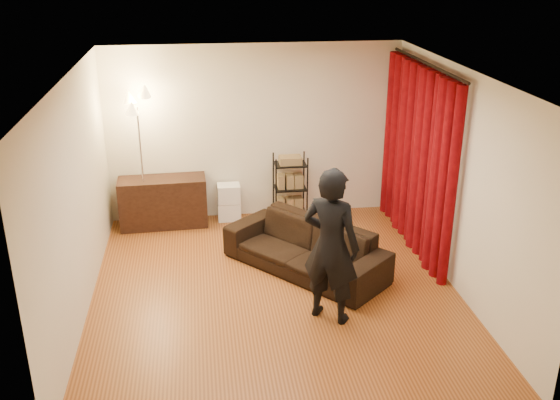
{
  "coord_description": "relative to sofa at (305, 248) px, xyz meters",
  "views": [
    {
      "loc": [
        -0.85,
        -6.75,
        3.96
      ],
      "look_at": [
        0.1,
        0.3,
        1.1
      ],
      "focal_mm": 40.0,
      "sensor_mm": 36.0,
      "label": 1
    }
  ],
  "objects": [
    {
      "name": "floor",
      "position": [
        -0.46,
        -0.5,
        -0.32
      ],
      "size": [
        5.0,
        5.0,
        0.0
      ],
      "primitive_type": "plane",
      "color": "#9B5925",
      "rests_on": "ground"
    },
    {
      "name": "wall_back",
      "position": [
        -0.46,
        2.0,
        1.03
      ],
      "size": [
        5.0,
        0.0,
        5.0
      ],
      "primitive_type": "plane",
      "rotation": [
        1.57,
        0.0,
        0.0
      ],
      "color": "beige",
      "rests_on": "ground"
    },
    {
      "name": "wall_front",
      "position": [
        -0.46,
        -3.0,
        1.03
      ],
      "size": [
        5.0,
        0.0,
        5.0
      ],
      "primitive_type": "plane",
      "rotation": [
        -1.57,
        0.0,
        0.0
      ],
      "color": "beige",
      "rests_on": "ground"
    },
    {
      "name": "wire_shelf",
      "position": [
        0.05,
        1.68,
        0.21
      ],
      "size": [
        0.58,
        0.5,
        1.06
      ],
      "primitive_type": null,
      "rotation": [
        0.0,
        0.0,
        -0.42
      ],
      "color": "black",
      "rests_on": "ground"
    },
    {
      "name": "floor_lamp",
      "position": [
        -2.17,
        1.63,
        0.74
      ],
      "size": [
        0.43,
        0.43,
        2.13
      ],
      "primitive_type": null,
      "rotation": [
        0.0,
        0.0,
        -0.15
      ],
      "color": "silver",
      "rests_on": "ground"
    },
    {
      "name": "curtain",
      "position": [
        1.67,
        0.62,
        0.95
      ],
      "size": [
        0.22,
        2.65,
        2.55
      ],
      "primitive_type": null,
      "color": "maroon",
      "rests_on": "ground"
    },
    {
      "name": "wall_right",
      "position": [
        1.79,
        -0.5,
        1.03
      ],
      "size": [
        0.0,
        5.0,
        5.0
      ],
      "primitive_type": "plane",
      "rotation": [
        1.57,
        0.0,
        -1.57
      ],
      "color": "beige",
      "rests_on": "ground"
    },
    {
      "name": "sofa",
      "position": [
        0.0,
        0.0,
        0.0
      ],
      "size": [
        2.12,
        2.23,
        0.65
      ],
      "primitive_type": "imported",
      "rotation": [
        0.0,
        0.0,
        -0.85
      ],
      "color": "black",
      "rests_on": "ground"
    },
    {
      "name": "storage_boxes",
      "position": [
        -0.9,
        1.8,
        -0.03
      ],
      "size": [
        0.36,
        0.29,
        0.58
      ],
      "primitive_type": null,
      "rotation": [
        0.0,
        0.0,
        -0.02
      ],
      "color": "silver",
      "rests_on": "ground"
    },
    {
      "name": "person",
      "position": [
        0.08,
        -1.17,
        0.59
      ],
      "size": [
        0.8,
        0.74,
        1.83
      ],
      "primitive_type": "imported",
      "rotation": [
        0.0,
        0.0,
        2.52
      ],
      "color": "black",
      "rests_on": "ground"
    },
    {
      "name": "media_cabinet",
      "position": [
        -1.9,
        1.72,
        0.06
      ],
      "size": [
        1.32,
        0.54,
        0.76
      ],
      "primitive_type": "cube",
      "rotation": [
        0.0,
        0.0,
        0.03
      ],
      "color": "black",
      "rests_on": "ground"
    },
    {
      "name": "curtain_rod",
      "position": [
        1.69,
        0.62,
        2.26
      ],
      "size": [
        0.04,
        2.65,
        0.04
      ],
      "primitive_type": "cylinder",
      "rotation": [
        1.57,
        0.0,
        0.0
      ],
      "color": "black",
      "rests_on": "wall_right"
    },
    {
      "name": "wall_left",
      "position": [
        -2.71,
        -0.5,
        1.03
      ],
      "size": [
        0.0,
        5.0,
        5.0
      ],
      "primitive_type": "plane",
      "rotation": [
        1.57,
        0.0,
        1.57
      ],
      "color": "beige",
      "rests_on": "ground"
    },
    {
      "name": "ceiling",
      "position": [
        -0.46,
        -0.5,
        2.38
      ],
      "size": [
        5.0,
        5.0,
        0.0
      ],
      "primitive_type": "plane",
      "rotation": [
        3.14,
        0.0,
        0.0
      ],
      "color": "white",
      "rests_on": "ground"
    }
  ]
}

